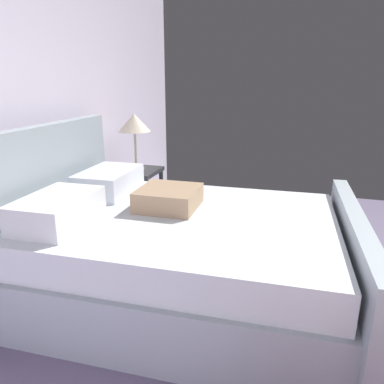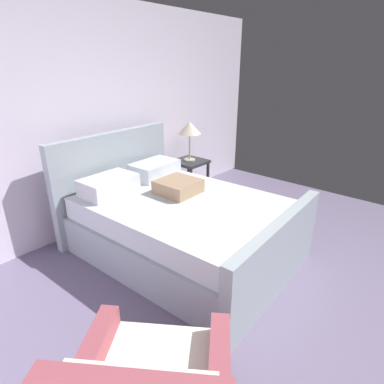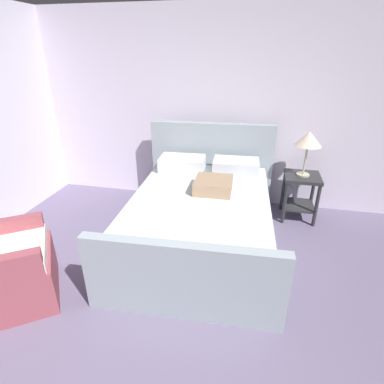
% 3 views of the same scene
% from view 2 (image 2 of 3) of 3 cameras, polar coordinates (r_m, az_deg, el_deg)
% --- Properties ---
extents(ground_plane, '(5.28, 6.05, 0.02)m').
position_cam_2_polar(ground_plane, '(2.99, 28.64, -20.74)').
color(ground_plane, slate).
extents(wall_back, '(5.40, 0.12, 2.57)m').
position_cam_2_polar(wall_back, '(4.06, -14.42, 12.92)').
color(wall_back, silver).
rests_on(wall_back, ground).
extents(bed, '(1.74, 2.27, 1.17)m').
position_cam_2_polar(bed, '(3.35, -2.55, -5.38)').
color(bed, '#98A4AB').
rests_on(bed, ground).
extents(nightstand_right, '(0.44, 0.44, 0.60)m').
position_cam_2_polar(nightstand_right, '(4.62, -0.43, 3.37)').
color(nightstand_right, '#282A2C').
rests_on(nightstand_right, ground).
extents(table_lamp_right, '(0.32, 0.32, 0.56)m').
position_cam_2_polar(table_lamp_right, '(4.45, -0.46, 11.34)').
color(table_lamp_right, '#B7B293').
rests_on(table_lamp_right, nightstand_right).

